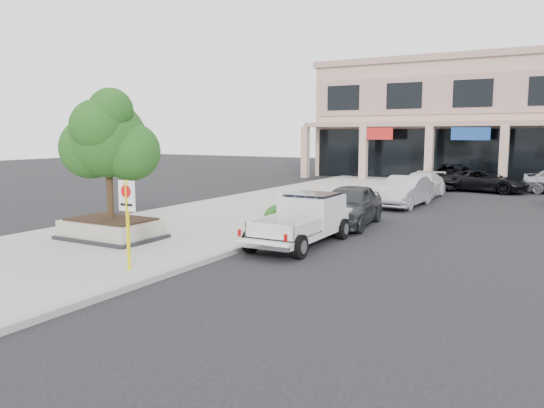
% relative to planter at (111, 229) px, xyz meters
% --- Properties ---
extents(ground, '(120.00, 120.00, 0.00)m').
position_rel_planter_xyz_m(ground, '(5.95, -0.33, -0.48)').
color(ground, black).
rests_on(ground, ground).
extents(sidewalk, '(8.00, 52.00, 0.15)m').
position_rel_planter_xyz_m(sidewalk, '(0.45, 5.67, -0.40)').
color(sidewalk, gray).
rests_on(sidewalk, ground).
extents(curb, '(0.20, 52.00, 0.15)m').
position_rel_planter_xyz_m(curb, '(4.40, 5.67, -0.40)').
color(curb, gray).
rests_on(curb, ground).
extents(planter, '(3.20, 2.20, 0.68)m').
position_rel_planter_xyz_m(planter, '(0.00, 0.00, 0.00)').
color(planter, black).
rests_on(planter, sidewalk).
extents(planter_tree, '(2.90, 2.55, 4.00)m').
position_rel_planter_xyz_m(planter_tree, '(0.13, 0.15, 2.94)').
color(planter_tree, black).
rests_on(planter_tree, planter).
extents(no_parking_sign, '(0.55, 0.09, 2.30)m').
position_rel_planter_xyz_m(no_parking_sign, '(3.46, -2.68, 1.16)').
color(no_parking_sign, yellow).
rests_on(no_parking_sign, sidewalk).
extents(hedge, '(1.10, 0.99, 0.93)m').
position_rel_planter_xyz_m(hedge, '(4.09, 4.06, 0.14)').
color(hedge, '#133F12').
rests_on(hedge, sidewalk).
extents(pickup_truck, '(1.95, 5.16, 1.62)m').
position_rel_planter_xyz_m(pickup_truck, '(5.60, 2.78, 0.33)').
color(pickup_truck, silver).
rests_on(pickup_truck, ground).
extents(curb_car_a, '(2.41, 4.93, 1.62)m').
position_rel_planter_xyz_m(curb_car_a, '(5.58, 7.09, 0.33)').
color(curb_car_a, '#282B2D').
rests_on(curb_car_a, ground).
extents(curb_car_b, '(1.80, 4.67, 1.52)m').
position_rel_planter_xyz_m(curb_car_b, '(5.94, 13.56, 0.28)').
color(curb_car_b, '#AEB0B6').
rests_on(curb_car_b, ground).
extents(curb_car_c, '(2.04, 4.90, 1.41)m').
position_rel_planter_xyz_m(curb_car_c, '(5.70, 17.66, 0.23)').
color(curb_car_c, silver).
rests_on(curb_car_c, ground).
extents(curb_car_d, '(2.74, 5.75, 1.58)m').
position_rel_planter_xyz_m(curb_car_d, '(5.96, 23.93, 0.32)').
color(curb_car_d, black).
rests_on(curb_car_d, ground).
extents(lot_car_d, '(5.31, 3.17, 1.38)m').
position_rel_planter_xyz_m(lot_car_d, '(8.44, 22.60, 0.22)').
color(lot_car_d, black).
rests_on(lot_car_d, ground).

